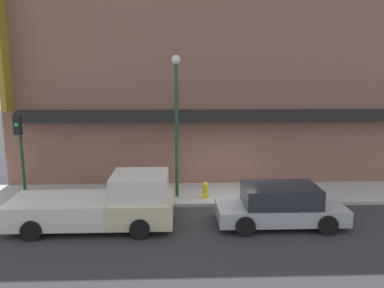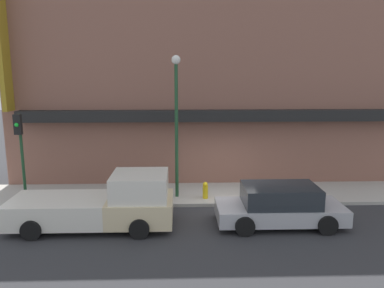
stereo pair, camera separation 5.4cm
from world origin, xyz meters
name	(u,v)px [view 2 (the right image)]	position (x,y,z in m)	size (l,w,h in m)	color
ground_plane	(229,207)	(0.00, 0.00, 0.00)	(80.00, 80.00, 0.00)	#2D2D30
sidewalk	(225,194)	(0.00, 1.43, 0.07)	(36.00, 2.87, 0.13)	#ADA89E
building	(219,86)	(-0.02, 4.35, 4.60)	(19.80, 3.80, 9.41)	brown
pickup_truck	(103,204)	(-4.57, -1.79, 0.81)	(5.53, 2.22, 1.88)	beige
parked_car	(280,206)	(1.54, -1.79, 0.69)	(4.40, 2.03, 1.41)	#ADADB2
fire_hydrant	(205,190)	(-0.89, 0.67, 0.48)	(0.22, 0.22, 0.69)	yellow
street_lamp	(176,111)	(-2.07, 0.95, 3.73)	(0.36, 0.36, 5.80)	#1E4728
traffic_light	(20,141)	(-8.28, 0.70, 2.56)	(0.28, 0.42, 3.52)	#1E4728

